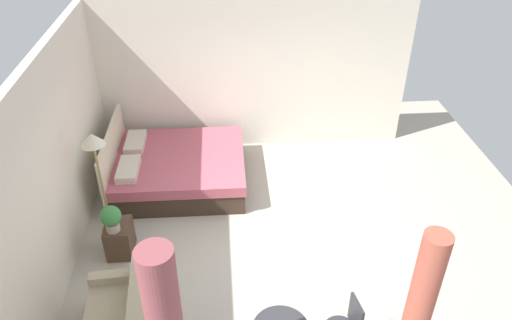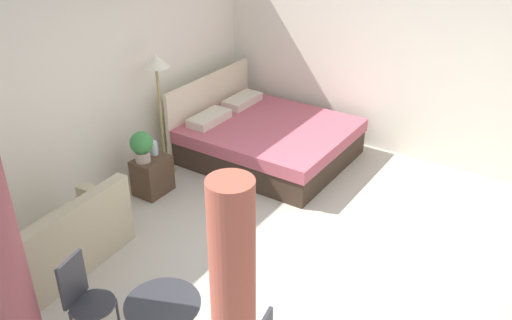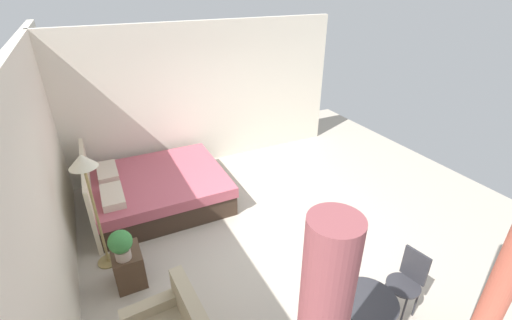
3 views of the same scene
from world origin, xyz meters
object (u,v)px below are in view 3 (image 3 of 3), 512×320
cafe_chair_near_couch (408,278)px  floor_lamp (86,174)px  balcony_table (364,315)px  potted_plant (121,244)px  vase (119,242)px  bed (156,189)px  nightstand (129,267)px

cafe_chair_near_couch → floor_lamp: bearing=51.7°
floor_lamp → balcony_table: 3.54m
potted_plant → vase: 0.26m
vase → bed: bearing=-26.4°
potted_plant → cafe_chair_near_couch: bearing=-122.5°
balcony_table → bed: bearing=20.0°
bed → nightstand: bearing=156.6°
potted_plant → cafe_chair_near_couch: 3.38m
vase → cafe_chair_near_couch: (-2.03, -2.86, -0.05)m
vase → cafe_chair_near_couch: 3.51m
floor_lamp → nightstand: bearing=-154.6°
balcony_table → cafe_chair_near_couch: bearing=-80.0°
nightstand → cafe_chair_near_couch: 3.41m
nightstand → potted_plant: (-0.10, 0.03, 0.47)m
potted_plant → balcony_table: (-1.94, -2.08, -0.22)m
nightstand → floor_lamp: bearing=25.4°
bed → vase: size_ratio=12.68×
vase → floor_lamp: floor_lamp is taller
bed → cafe_chair_near_couch: (-3.55, -2.11, 0.24)m
floor_lamp → vase: bearing=-153.2°
floor_lamp → cafe_chair_near_couch: bearing=-128.3°
bed → cafe_chair_near_couch: bed is taller
vase → balcony_table: size_ratio=0.24×
floor_lamp → balcony_table: (-2.54, -2.29, -0.93)m
nightstand → potted_plant: 0.48m
bed → balcony_table: bearing=-160.0°
bed → balcony_table: bed is taller
potted_plant → vase: bearing=4.3°
nightstand → bed: bearing=-23.4°
vase → cafe_chair_near_couch: cafe_chair_near_couch is taller
bed → potted_plant: bed is taller
vase → nightstand: bearing=-159.1°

